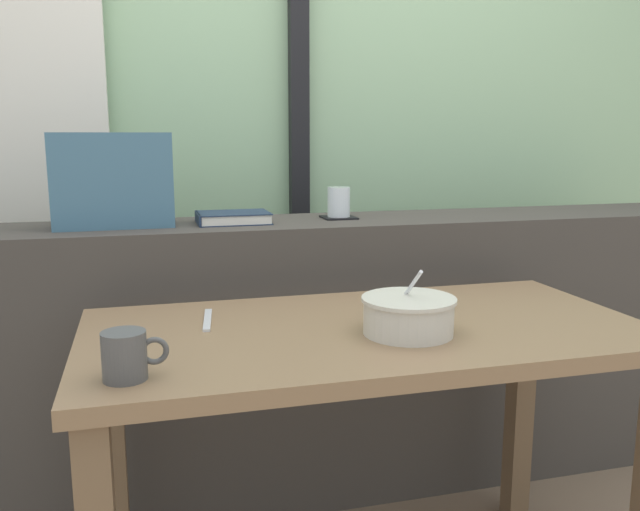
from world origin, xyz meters
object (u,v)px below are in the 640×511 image
(ceramic_mug, at_px, (126,355))
(coaster_square, at_px, (339,217))
(throw_pillow, at_px, (113,180))
(breakfast_table, at_px, (366,373))
(fork_utensil, at_px, (208,320))
(soup_bowl, at_px, (407,316))
(juice_glass, at_px, (339,204))
(closed_book, at_px, (233,218))

(ceramic_mug, bearing_deg, coaster_square, 52.41)
(coaster_square, bearing_deg, throw_pillow, -178.15)
(breakfast_table, bearing_deg, ceramic_mug, -158.40)
(coaster_square, bearing_deg, fork_utensil, -133.19)
(soup_bowl, bearing_deg, coaster_square, 85.24)
(juice_glass, relative_size, soup_bowl, 0.46)
(coaster_square, relative_size, soup_bowl, 0.50)
(throw_pillow, xyz_separation_m, soup_bowl, (0.60, -0.67, -0.25))
(juice_glass, relative_size, closed_book, 0.44)
(closed_book, xyz_separation_m, ceramic_mug, (-0.29, -0.79, -0.13))
(closed_book, bearing_deg, juice_glass, 4.08)
(fork_utensil, distance_m, ceramic_mug, 0.37)
(soup_bowl, height_order, ceramic_mug, soup_bowl)
(throw_pillow, xyz_separation_m, ceramic_mug, (0.04, -0.79, -0.25))
(breakfast_table, height_order, soup_bowl, soup_bowl)
(breakfast_table, distance_m, throw_pillow, 0.90)
(throw_pillow, relative_size, soup_bowl, 1.61)
(breakfast_table, bearing_deg, juice_glass, 79.02)
(breakfast_table, relative_size, coaster_square, 12.29)
(coaster_square, bearing_deg, juice_glass, 0.00)
(breakfast_table, distance_m, juice_glass, 0.70)
(coaster_square, relative_size, throw_pillow, 0.31)
(breakfast_table, relative_size, fork_utensil, 7.23)
(breakfast_table, bearing_deg, coaster_square, 79.02)
(throw_pillow, distance_m, fork_utensil, 0.58)
(soup_bowl, relative_size, fork_utensil, 1.17)
(throw_pillow, height_order, fork_utensil, throw_pillow)
(fork_utensil, bearing_deg, breakfast_table, -13.24)
(throw_pillow, bearing_deg, coaster_square, 1.85)
(juice_glass, distance_m, soup_bowl, 0.71)
(closed_book, relative_size, soup_bowl, 1.05)
(breakfast_table, bearing_deg, throw_pillow, 132.64)
(closed_book, bearing_deg, soup_bowl, -67.67)
(juice_glass, xyz_separation_m, closed_book, (-0.33, -0.02, -0.03))
(closed_book, bearing_deg, ceramic_mug, -110.37)
(throw_pillow, distance_m, soup_bowl, 0.94)
(coaster_square, bearing_deg, breakfast_table, -100.98)
(closed_book, distance_m, ceramic_mug, 0.85)
(throw_pillow, relative_size, fork_utensil, 1.88)
(fork_utensil, height_order, ceramic_mug, ceramic_mug)
(fork_utensil, bearing_deg, ceramic_mug, -110.18)
(juice_glass, height_order, throw_pillow, throw_pillow)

